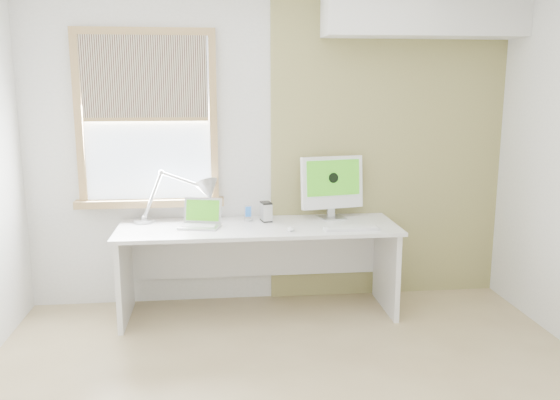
{
  "coord_description": "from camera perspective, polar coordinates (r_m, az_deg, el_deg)",
  "views": [
    {
      "loc": [
        -0.45,
        -3.03,
        1.82
      ],
      "look_at": [
        0.0,
        1.05,
        1.0
      ],
      "focal_mm": 37.05,
      "sensor_mm": 36.0,
      "label": 1
    }
  ],
  "objects": [
    {
      "name": "imac",
      "position": [
        4.78,
        5.15,
        1.61
      ],
      "size": [
        0.53,
        0.22,
        0.52
      ],
      "color": "#B2B4B7",
      "rests_on": "desk"
    },
    {
      "name": "mouse",
      "position": [
        4.4,
        1.09,
        -2.87
      ],
      "size": [
        0.07,
        0.1,
        0.03
      ],
      "primitive_type": "ellipsoid",
      "rotation": [
        0.0,
        0.0,
        -0.11
      ],
      "color": "white",
      "rests_on": "desk"
    },
    {
      "name": "external_drive",
      "position": [
        4.69,
        -1.38,
        -1.16
      ],
      "size": [
        0.1,
        0.13,
        0.16
      ],
      "color": "#B2B4B7",
      "rests_on": "desk"
    },
    {
      "name": "soffit",
      "position": [
        4.92,
        14.02,
        17.75
      ],
      "size": [
        1.6,
        0.4,
        0.42
      ],
      "primitive_type": "cube",
      "color": "white",
      "rests_on": "room"
    },
    {
      "name": "window",
      "position": [
        4.78,
        -13.01,
        7.71
      ],
      "size": [
        1.2,
        0.14,
        1.42
      ],
      "color": "olive",
      "rests_on": "room"
    },
    {
      "name": "desk_lamp",
      "position": [
        4.71,
        -8.28,
        0.57
      ],
      "size": [
        0.76,
        0.3,
        0.42
      ],
      "color": "#B2B4B7",
      "rests_on": "desk"
    },
    {
      "name": "keyboard",
      "position": [
        4.46,
        7.1,
        -2.81
      ],
      "size": [
        0.42,
        0.12,
        0.02
      ],
      "color": "white",
      "rests_on": "desk"
    },
    {
      "name": "laptop",
      "position": [
        4.57,
        -7.81,
        -1.92
      ],
      "size": [
        0.35,
        0.31,
        0.21
      ],
      "color": "#B2B4B7",
      "rests_on": "desk"
    },
    {
      "name": "room",
      "position": [
        3.11,
        2.13,
        1.64
      ],
      "size": [
        4.04,
        3.54,
        2.64
      ],
      "color": "tan",
      "rests_on": "ground"
    },
    {
      "name": "accent_wall",
      "position": [
        5.01,
        10.6,
        5.15
      ],
      "size": [
        2.0,
        0.02,
        2.6
      ],
      "primitive_type": "cube",
      "color": "#9A9756",
      "rests_on": "room"
    },
    {
      "name": "phone_dock",
      "position": [
        4.72,
        -3.17,
        -1.61
      ],
      "size": [
        0.08,
        0.08,
        0.13
      ],
      "color": "#B2B4B7",
      "rests_on": "desk"
    },
    {
      "name": "desk",
      "position": [
        4.67,
        -2.19,
        -4.7
      ],
      "size": [
        2.2,
        0.7,
        0.73
      ],
      "color": "silver",
      "rests_on": "room"
    }
  ]
}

